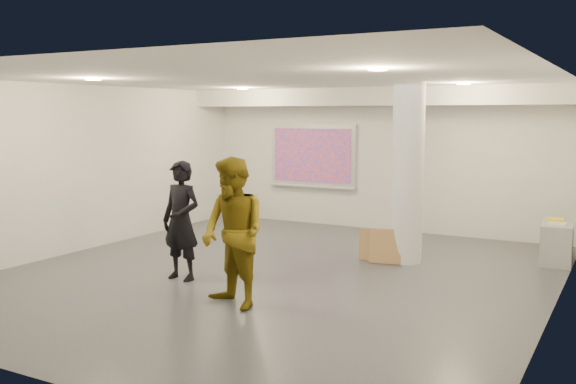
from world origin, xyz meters
The scene contains 20 objects.
floor centered at (0.00, 0.00, 0.00)m, with size 8.00×9.00×0.01m, color #393B41.
ceiling centered at (0.00, 0.00, 3.00)m, with size 8.00×9.00×0.01m, color white.
wall_back centered at (0.00, 4.50, 1.50)m, with size 8.00×0.01×3.00m, color silver.
wall_front centered at (0.00, -4.50, 1.50)m, with size 8.00×0.01×3.00m, color silver.
wall_left centered at (-4.00, 0.00, 1.50)m, with size 0.01×9.00×3.00m, color silver.
wall_right centered at (4.00, 0.00, 1.50)m, with size 0.01×9.00×3.00m, color silver.
soffit_band centered at (0.00, 3.95, 2.82)m, with size 8.00×1.10×0.36m, color silver.
downlight_nw centered at (-2.20, 2.50, 2.98)m, with size 0.22×0.22×0.02m, color #FFD78E.
downlight_ne centered at (2.20, 2.50, 2.98)m, with size 0.22×0.22×0.02m, color #FFD78E.
downlight_sw centered at (-2.20, -1.50, 2.98)m, with size 0.22×0.22×0.02m, color #FFD78E.
downlight_se centered at (2.20, -1.50, 2.98)m, with size 0.22×0.22×0.02m, color #FFD78E.
column centered at (1.50, 1.80, 1.50)m, with size 0.52×0.52×3.00m, color silver.
projection_screen centered at (-1.60, 4.45, 1.53)m, with size 2.10×0.13×1.42m.
credenza centered at (3.72, 3.02, 0.34)m, with size 0.49×1.17×0.68m, color #989A9C.
papers_stack centered at (3.73, 2.75, 0.69)m, with size 0.27×0.35×0.02m, color silver.
postit_pad centered at (3.68, 3.15, 0.70)m, with size 0.25×0.33×0.03m, color yellow.
cardboard_back centered at (0.99, 1.59, 0.27)m, with size 0.50×0.05×0.54m, color #9B7444.
cardboard_front centered at (1.23, 1.53, 0.29)m, with size 0.52×0.05×0.58m, color #9B7444.
woman centered at (-1.10, -0.92, 0.89)m, with size 0.65×0.43×1.79m, color black.
man centered at (0.36, -1.71, 0.97)m, with size 0.94×0.74×1.94m, color #7B6411.
Camera 1 is at (4.85, -8.43, 2.49)m, focal length 40.00 mm.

